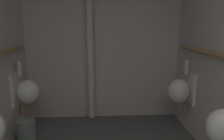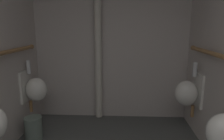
{
  "view_description": "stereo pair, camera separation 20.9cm",
  "coord_description": "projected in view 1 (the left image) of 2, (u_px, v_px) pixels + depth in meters",
  "views": [
    {
      "loc": [
        -0.04,
        -0.1,
        1.47
      ],
      "look_at": [
        0.07,
        1.95,
        1.05
      ],
      "focal_mm": 33.77,
      "sensor_mm": 36.0,
      "label": 1
    },
    {
      "loc": [
        0.17,
        -0.1,
        1.47
      ],
      "look_at": [
        0.07,
        1.95,
        1.05
      ],
      "focal_mm": 33.77,
      "sensor_mm": 36.0,
      "label": 2
    }
  ],
  "objects": [
    {
      "name": "urinal_left_far",
      "position": [
        26.0,
        91.0,
        2.85
      ],
      "size": [
        0.32,
        0.3,
        0.76
      ],
      "color": "silver"
    },
    {
      "name": "urinal_right_far",
      "position": [
        180.0,
        90.0,
        2.89
      ],
      "size": [
        0.32,
        0.3,
        0.76
      ],
      "color": "silver"
    },
    {
      "name": "waste_bin",
      "position": [
        27.0,
        132.0,
        2.68
      ],
      "size": [
        0.23,
        0.23,
        0.3
      ],
      "primitive_type": "cylinder",
      "color": "slate",
      "rests_on": "ground"
    },
    {
      "name": "standpipe_back_wall",
      "position": [
        90.0,
        34.0,
        3.16
      ],
      "size": [
        0.11,
        0.11,
        2.67
      ],
      "primitive_type": "cylinder",
      "color": "beige",
      "rests_on": "ground"
    },
    {
      "name": "wall_back",
      "position": [
        103.0,
        34.0,
        3.28
      ],
      "size": [
        2.52,
        0.06,
        2.72
      ],
      "primitive_type": "cube",
      "color": "beige",
      "rests_on": "ground"
    }
  ]
}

